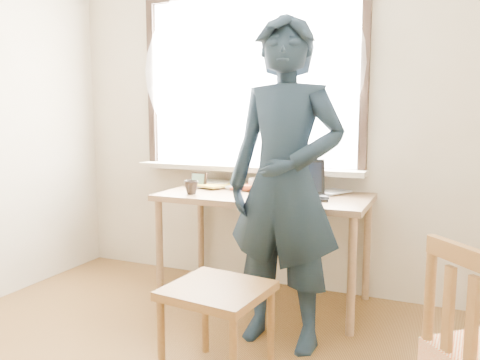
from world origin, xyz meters
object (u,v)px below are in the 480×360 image
at_px(laptop, 298,189).
at_px(person, 285,185).
at_px(mug_white, 256,184).
at_px(desk, 264,205).
at_px(mug_dark, 191,187).
at_px(work_chair, 217,301).

distance_m(laptop, person, 0.53).
bearing_deg(mug_white, desk, -49.43).
distance_m(laptop, mug_dark, 0.75).
relative_size(mug_white, work_chair, 0.22).
distance_m(mug_white, work_chair, 1.29).
height_order(desk, mug_white, mug_white).
bearing_deg(mug_white, person, -57.10).
height_order(laptop, person, person).
relative_size(desk, person, 0.78).
bearing_deg(person, mug_white, 127.80).
xyz_separation_m(laptop, person, (0.07, -0.52, 0.10)).
xyz_separation_m(desk, mug_white, (-0.12, 0.13, 0.13)).
distance_m(desk, mug_white, 0.22).
distance_m(laptop, work_chair, 1.12).
relative_size(mug_white, person, 0.06).
height_order(desk, laptop, laptop).
bearing_deg(laptop, desk, 173.35).
bearing_deg(laptop, work_chair, -96.37).
xyz_separation_m(desk, person, (0.33, -0.55, 0.24)).
bearing_deg(person, desk, 125.68).
xyz_separation_m(mug_white, person, (0.44, -0.68, 0.11)).
bearing_deg(mug_white, laptop, -23.83).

